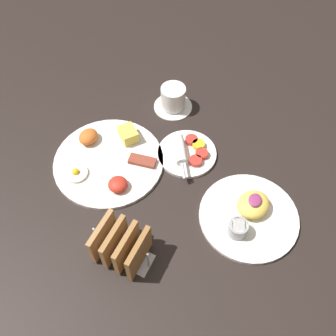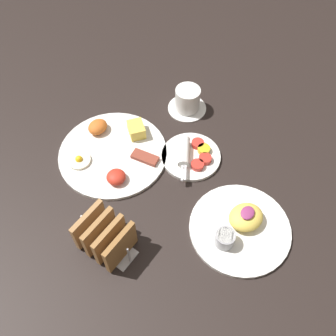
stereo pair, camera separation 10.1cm
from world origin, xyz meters
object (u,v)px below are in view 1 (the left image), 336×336
plate_foreground (249,214)px  toast_rack (121,246)px  plate_condiments (187,152)px  plate_breakfast (109,159)px  coffee_cup (173,99)px

plate_foreground → toast_rack: bearing=133.6°
plate_condiments → plate_foreground: plate_foreground is taller
plate_condiments → toast_rack: bearing=177.5°
plate_breakfast → coffee_cup: size_ratio=2.57×
plate_breakfast → coffee_cup: coffee_cup is taller
plate_breakfast → toast_rack: (-0.22, -0.17, 0.04)m
toast_rack → coffee_cup: 0.50m
coffee_cup → toast_rack: bearing=-168.2°
plate_condiments → plate_foreground: bearing=-117.2°
plate_breakfast → plate_condiments: plate_breakfast is taller
plate_breakfast → plate_condiments: (0.12, -0.19, 0.00)m
plate_condiments → toast_rack: (-0.34, 0.01, 0.04)m
plate_condiments → plate_foreground: 0.25m
plate_condiments → toast_rack: toast_rack is taller
plate_foreground → plate_condiments: bearing=62.8°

